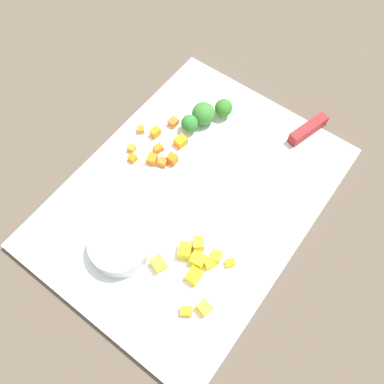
{
  "coord_description": "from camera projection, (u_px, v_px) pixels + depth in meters",
  "views": [
    {
      "loc": [
        0.23,
        0.17,
        0.58
      ],
      "look_at": [
        0.0,
        0.0,
        0.02
      ],
      "focal_mm": 37.92,
      "sensor_mm": 36.0,
      "label": 1
    }
  ],
  "objects": [
    {
      "name": "carrot_dice_1",
      "position": [
        133.0,
        158.0,
        0.66
      ],
      "size": [
        0.01,
        0.01,
        0.01
      ],
      "primitive_type": "cube",
      "rotation": [
        0.0,
        0.0,
        1.55
      ],
      "color": "orange",
      "rests_on": "cutting_board"
    },
    {
      "name": "pepper_dice_0",
      "position": [
        185.0,
        251.0,
        0.58
      ],
      "size": [
        0.03,
        0.02,
        0.02
      ],
      "primitive_type": "cube",
      "rotation": [
        0.0,
        0.0,
        2.02
      ],
      "color": "yellow",
      "rests_on": "cutting_board"
    },
    {
      "name": "carrot_dice_4",
      "position": [
        158.0,
        149.0,
        0.67
      ],
      "size": [
        0.02,
        0.02,
        0.01
      ],
      "primitive_type": "cube",
      "rotation": [
        0.0,
        0.0,
        1.24
      ],
      "color": "orange",
      "rests_on": "cutting_board"
    },
    {
      "name": "pepper_dice_8",
      "position": [
        230.0,
        263.0,
        0.58
      ],
      "size": [
        0.02,
        0.02,
        0.01
      ],
      "primitive_type": "cube",
      "rotation": [
        0.0,
        0.0,
        0.9
      ],
      "color": "yellow",
      "rests_on": "cutting_board"
    },
    {
      "name": "ground_plane",
      "position": [
        192.0,
        198.0,
        0.64
      ],
      "size": [
        4.0,
        4.0,
        0.0
      ],
      "primitive_type": "plane",
      "color": "brown"
    },
    {
      "name": "broccoli_floret_0",
      "position": [
        203.0,
        114.0,
        0.68
      ],
      "size": [
        0.04,
        0.04,
        0.04
      ],
      "color": "#96BA57",
      "rests_on": "cutting_board"
    },
    {
      "name": "carrot_dice_2",
      "position": [
        163.0,
        162.0,
        0.65
      ],
      "size": [
        0.02,
        0.02,
        0.01
      ],
      "primitive_type": "cube",
      "rotation": [
        0.0,
        0.0,
        1.83
      ],
      "color": "orange",
      "rests_on": "cutting_board"
    },
    {
      "name": "carrot_dice_6",
      "position": [
        152.0,
        159.0,
        0.65
      ],
      "size": [
        0.02,
        0.02,
        0.01
      ],
      "primitive_type": "cube",
      "rotation": [
        0.0,
        0.0,
        1.93
      ],
      "color": "orange",
      "rests_on": "cutting_board"
    },
    {
      "name": "carrot_dice_3",
      "position": [
        155.0,
        132.0,
        0.68
      ],
      "size": [
        0.02,
        0.01,
        0.01
      ],
      "primitive_type": "cube",
      "rotation": [
        0.0,
        0.0,
        3.03
      ],
      "color": "orange",
      "rests_on": "cutting_board"
    },
    {
      "name": "carrot_dice_8",
      "position": [
        172.0,
        159.0,
        0.65
      ],
      "size": [
        0.01,
        0.02,
        0.02
      ],
      "primitive_type": "cube",
      "rotation": [
        0.0,
        0.0,
        1.61
      ],
      "color": "orange",
      "rests_on": "cutting_board"
    },
    {
      "name": "carrot_dice_5",
      "position": [
        132.0,
        148.0,
        0.67
      ],
      "size": [
        0.01,
        0.01,
        0.01
      ],
      "primitive_type": "cube",
      "rotation": [
        0.0,
        0.0,
        0.2
      ],
      "color": "orange",
      "rests_on": "cutting_board"
    },
    {
      "name": "carrot_dice_0",
      "position": [
        181.0,
        141.0,
        0.67
      ],
      "size": [
        0.02,
        0.02,
        0.01
      ],
      "primitive_type": "cube",
      "rotation": [
        0.0,
        0.0,
        2.96
      ],
      "color": "orange",
      "rests_on": "cutting_board"
    },
    {
      "name": "pepper_dice_6",
      "position": [
        199.0,
        243.0,
        0.59
      ],
      "size": [
        0.02,
        0.02,
        0.02
      ],
      "primitive_type": "cube",
      "rotation": [
        0.0,
        0.0,
        0.71
      ],
      "color": "yellow",
      "rests_on": "cutting_board"
    },
    {
      "name": "pepper_dice_9",
      "position": [
        204.0,
        308.0,
        0.54
      ],
      "size": [
        0.02,
        0.02,
        0.02
      ],
      "primitive_type": "cube",
      "rotation": [
        0.0,
        0.0,
        1.37
      ],
      "color": "yellow",
      "rests_on": "cutting_board"
    },
    {
      "name": "cutting_board",
      "position": [
        192.0,
        197.0,
        0.64
      ],
      "size": [
        0.47,
        0.35,
        0.01
      ],
      "primitive_type": "cube",
      "color": "white",
      "rests_on": "ground_plane"
    },
    {
      "name": "pepper_dice_7",
      "position": [
        209.0,
        263.0,
        0.57
      ],
      "size": [
        0.02,
        0.02,
        0.01
      ],
      "primitive_type": "cube",
      "rotation": [
        0.0,
        0.0,
        2.66
      ],
      "color": "yellow",
      "rests_on": "cutting_board"
    },
    {
      "name": "pepper_dice_1",
      "position": [
        194.0,
        276.0,
        0.57
      ],
      "size": [
        0.02,
        0.02,
        0.02
      ],
      "primitive_type": "cube",
      "rotation": [
        0.0,
        0.0,
        0.04
      ],
      "color": "yellow",
      "rests_on": "cutting_board"
    },
    {
      "name": "chef_knife",
      "position": [
        274.0,
        154.0,
        0.66
      ],
      "size": [
        0.36,
        0.12,
        0.02
      ],
      "rotation": [
        0.0,
        0.0,
        6.01
      ],
      "color": "silver",
      "rests_on": "cutting_board"
    },
    {
      "name": "pepper_dice_4",
      "position": [
        187.0,
        311.0,
        0.54
      ],
      "size": [
        0.02,
        0.02,
        0.01
      ],
      "primitive_type": "cube",
      "rotation": [
        0.0,
        0.0,
        2.15
      ],
      "color": "yellow",
      "rests_on": "cutting_board"
    },
    {
      "name": "carrot_dice_9",
      "position": [
        173.0,
        122.0,
        0.69
      ],
      "size": [
        0.02,
        0.01,
        0.01
      ],
      "primitive_type": "cube",
      "rotation": [
        0.0,
        0.0,
        1.52
      ],
      "color": "orange",
      "rests_on": "cutting_board"
    },
    {
      "name": "pepper_dice_5",
      "position": [
        159.0,
        264.0,
        0.57
      ],
      "size": [
        0.02,
        0.03,
        0.02
      ],
      "primitive_type": "cube",
      "rotation": [
        0.0,
        0.0,
        2.82
      ],
      "color": "yellow",
      "rests_on": "cutting_board"
    },
    {
      "name": "prep_bowl",
      "position": [
        120.0,
        246.0,
        0.58
      ],
      "size": [
        0.09,
        0.09,
        0.03
      ],
      "primitive_type": "cylinder",
      "color": "#BBB8C2",
      "rests_on": "cutting_board"
    },
    {
      "name": "carrot_dice_7",
      "position": [
        141.0,
        130.0,
        0.68
      ],
      "size": [
        0.02,
        0.02,
        0.01
      ],
      "primitive_type": "cube",
      "rotation": [
        0.0,
        0.0,
        2.33
      ],
      "color": "orange",
      "rests_on": "cutting_board"
    },
    {
      "name": "pepper_dice_3",
      "position": [
        216.0,
        256.0,
        0.58
      ],
      "size": [
        0.02,
        0.02,
        0.01
      ],
      "primitive_type": "cube",
      "rotation": [
        0.0,
        0.0,
        0.31
      ],
      "color": "yellow",
      "rests_on": "cutting_board"
    },
    {
      "name": "broccoli_floret_1",
      "position": [
        190.0,
        123.0,
        0.67
      ],
      "size": [
        0.03,
        0.03,
        0.03
      ],
      "color": "#7FAE64",
      "rests_on": "cutting_board"
    },
    {
      "name": "broccoli_floret_2",
      "position": [
        224.0,
        108.0,
        0.69
      ],
      "size": [
        0.03,
        0.03,
        0.03
      ],
      "color": "#95C355",
      "rests_on": "cutting_board"
    },
    {
      "name": "pepper_dice_2",
      "position": [
        198.0,
        260.0,
        0.58
      ],
      "size": [
        0.02,
        0.02,
        0.02
      ],
      "primitive_type": "cube",
      "rotation": [
        0.0,
        0.0,
        1.72
      ],
      "color": "yellow",
      "rests_on": "cutting_board"
    }
  ]
}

